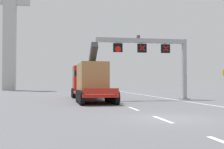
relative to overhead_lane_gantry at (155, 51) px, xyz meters
name	(u,v)px	position (x,y,z in m)	size (l,w,h in m)	color
ground	(168,118)	(-4.31, -15.14, -5.00)	(112.00, 112.00, 0.00)	#5B5B60
lane_markings	(112,101)	(-4.71, -1.43, -4.99)	(0.20, 42.01, 0.01)	silver
edge_line_right	(185,101)	(1.89, -3.14, -4.99)	(0.20, 63.00, 0.01)	silver
overhead_lane_gantry	(155,51)	(0.00, 0.00, 0.00)	(9.82, 0.90, 6.60)	#9EA0A5
heavy_haul_truck_red	(89,80)	(-6.78, 0.86, -3.01)	(3.38, 14.13, 5.30)	red
bridge_pylon_distant	(10,17)	(-21.80, 41.04, 12.10)	(9.00, 2.00, 33.42)	#B7B7B2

